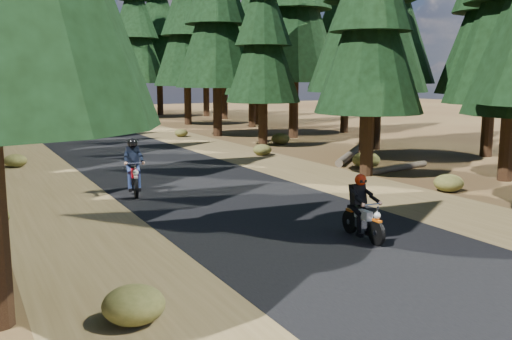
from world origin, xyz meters
The scene contains 9 objects.
ground centered at (0.00, 0.00, 0.00)m, with size 120.00×120.00×0.00m, color #442C18.
road centered at (0.00, 5.00, 0.01)m, with size 6.00×100.00×0.01m, color black.
shoulder_l centered at (-4.60, 5.00, 0.00)m, with size 3.20×100.00×0.01m, color brown.
shoulder_r centered at (4.60, 5.00, 0.00)m, with size 3.20×100.00×0.01m, color brown.
log_near centered at (8.43, 8.53, 0.16)m, with size 0.32×0.32×5.96m, color #4C4233.
log_far centered at (7.82, 4.78, 0.12)m, with size 0.24×0.24×3.42m, color #4C4233.
understory_shrubs centered at (1.37, 6.73, 0.28)m, with size 16.58×29.44×0.65m.
rider_lead centered at (0.81, -2.01, 0.48)m, with size 0.61×1.64×1.43m.
rider_follow centered at (-2.29, 5.10, 0.57)m, with size 0.91×1.97×1.69m.
Camera 1 is at (-6.89, -11.68, 3.54)m, focal length 40.00 mm.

